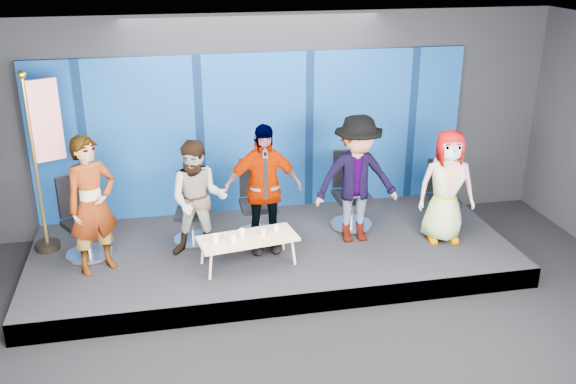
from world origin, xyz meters
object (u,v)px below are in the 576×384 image
chair_a (85,231)px  chair_b (192,219)px  panelist_c (263,189)px  mug_b (234,239)px  mug_e (276,228)px  flag_stand (44,157)px  panelist_b (198,199)px  chair_e (441,205)px  mug_d (263,232)px  panelist_d (357,179)px  mug_c (242,232)px  coffee_table (248,239)px  mug_a (216,238)px  panelist_a (92,205)px  panelist_e (446,186)px  chair_d (351,202)px  chair_c (258,211)px

chair_a → chair_b: bearing=-23.3°
panelist_c → mug_b: 0.88m
mug_e → flag_stand: flag_stand is taller
panelist_b → chair_e: size_ratio=1.61×
mug_d → chair_e: bearing=12.5°
panelist_d → mug_c: size_ratio=19.08×
chair_e → coffee_table: (-3.16, -0.68, 0.03)m
panelist_b → chair_e: bearing=13.6°
panelist_c → flag_stand: size_ratio=0.72×
mug_a → mug_e: bearing=10.8°
mug_c → flag_stand: size_ratio=0.04×
panelist_d → chair_e: (1.47, 0.20, -0.62)m
chair_e → mug_c: (-3.23, -0.61, 0.12)m
mug_d → panelist_a: bearing=173.6°
panelist_b → panelist_e: size_ratio=0.99×
chair_b → mug_e: size_ratio=11.99×
panelist_a → mug_d: panelist_a is taller
panelist_b → mug_d: 1.02m
mug_d → flag_stand: (-2.91, 1.08, 0.94)m
chair_a → mug_e: (2.65, -0.63, 0.07)m
panelist_e → mug_b: size_ratio=16.82×
chair_a → coffee_table: (2.23, -0.75, -0.01)m
chair_d → mug_d: (-1.56, -0.96, 0.07)m
chair_e → mug_c: size_ratio=10.44×
panelist_a → chair_c: (2.32, 0.66, -0.57)m
chair_c → mug_d: (-0.07, -0.91, 0.07)m
mug_a → mug_b: bearing=-15.4°
flag_stand → mug_d: bearing=-46.3°
flag_stand → chair_e: bearing=-30.1°
panelist_e → mug_e: bearing=-169.4°
panelist_a → mug_d: 2.32m
panelist_b → flag_stand: size_ratio=0.65×
chair_c → panelist_c: bearing=-89.9°
chair_b → coffee_table: chair_b is taller
panelist_a → mug_a: size_ratio=17.51×
chair_e → mug_e: bearing=-159.8°
chair_c → mug_e: 0.83m
flag_stand → panelist_c: bearing=-38.8°
flag_stand → chair_c: bearing=-29.2°
mug_e → chair_c: bearing=99.1°
chair_b → flag_stand: flag_stand is taller
panelist_b → panelist_c: (0.91, -0.03, 0.10)m
mug_b → chair_a: bearing=156.8°
panelist_a → panelist_c: size_ratio=1.01×
chair_e → mug_e: size_ratio=12.05×
panelist_c → mug_d: size_ratio=22.25×
chair_e → coffee_table: size_ratio=0.74×
chair_b → panelist_d: (2.39, -0.47, 0.62)m
chair_c → mug_a: 1.23m
panelist_d → coffee_table: bearing=-164.5°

